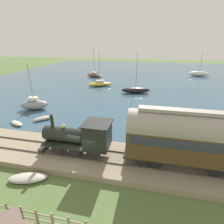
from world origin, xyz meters
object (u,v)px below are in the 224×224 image
(rowboat_far_out, at_px, (44,118))
(passenger_coach, at_px, (188,137))
(sailboat_gray, at_px, (34,104))
(beached_dinghy, at_px, (28,178))
(steam_locomotive, at_px, (82,136))
(sailboat_brown, at_px, (95,75))
(rowboat_near_shore, at_px, (17,123))
(sailboat_black, at_px, (136,90))
(sailboat_yellow, at_px, (100,84))
(sailboat_white, at_px, (199,74))

(rowboat_far_out, bearing_deg, passenger_coach, -156.75)
(sailboat_gray, bearing_deg, beached_dinghy, -165.91)
(steam_locomotive, relative_size, sailboat_brown, 0.79)
(rowboat_far_out, distance_m, rowboat_near_shore, 3.18)
(sailboat_gray, height_order, rowboat_far_out, sailboat_gray)
(sailboat_brown, height_order, sailboat_gray, sailboat_brown)
(sailboat_black, bearing_deg, sailboat_gray, 118.85)
(passenger_coach, bearing_deg, sailboat_yellow, 28.43)
(steam_locomotive, height_order, beached_dinghy, steam_locomotive)
(sailboat_gray, relative_size, rowboat_near_shore, 2.96)
(steam_locomotive, distance_m, beached_dinghy, 4.99)
(sailboat_brown, bearing_deg, sailboat_black, -115.20)
(passenger_coach, xyz_separation_m, sailboat_yellow, (26.49, 14.34, -2.60))
(sailboat_black, bearing_deg, beached_dinghy, 154.89)
(sailboat_yellow, xyz_separation_m, rowboat_near_shore, (-21.94, 4.34, -0.35))
(steam_locomotive, bearing_deg, beached_dinghy, 138.04)
(steam_locomotive, height_order, passenger_coach, passenger_coach)
(sailboat_white, bearing_deg, sailboat_gray, 141.75)
(sailboat_white, distance_m, sailboat_brown, 31.12)
(steam_locomotive, distance_m, sailboat_gray, 15.19)
(sailboat_yellow, xyz_separation_m, rowboat_far_out, (-19.96, 1.86, -0.30))
(sailboat_white, relative_size, rowboat_far_out, 2.79)
(beached_dinghy, bearing_deg, steam_locomotive, -41.96)
(rowboat_near_shore, bearing_deg, beached_dinghy, -112.85)
(passenger_coach, relative_size, sailboat_brown, 1.16)
(sailboat_white, xyz_separation_m, sailboat_yellow, (-18.48, 25.40, -0.21))
(steam_locomotive, relative_size, passenger_coach, 0.68)
(sailboat_gray, xyz_separation_m, beached_dinghy, (-13.10, -8.55, -0.60))
(sailboat_yellow, height_order, rowboat_near_shore, sailboat_yellow)
(sailboat_black, distance_m, beached_dinghy, 26.28)
(passenger_coach, height_order, rowboat_near_shore, passenger_coach)
(beached_dinghy, bearing_deg, rowboat_near_shore, 43.36)
(steam_locomotive, xyz_separation_m, sailboat_gray, (9.72, 11.59, -1.44))
(steam_locomotive, height_order, sailboat_white, sailboat_white)
(rowboat_near_shore, bearing_deg, sailboat_brown, 24.51)
(rowboat_far_out, bearing_deg, steam_locomotive, -173.86)
(steam_locomotive, relative_size, sailboat_black, 0.80)
(sailboat_black, height_order, beached_dinghy, sailboat_black)
(rowboat_far_out, xyz_separation_m, rowboat_near_shore, (-1.98, 2.48, -0.06))
(steam_locomotive, distance_m, rowboat_far_out, 10.55)
(sailboat_yellow, bearing_deg, sailboat_gray, 136.53)
(steam_locomotive, distance_m, passenger_coach, 8.20)
(sailboat_brown, distance_m, rowboat_far_out, 30.86)
(sailboat_white, xyz_separation_m, sailboat_gray, (-35.25, 30.81, 0.06))
(rowboat_far_out, bearing_deg, sailboat_white, -80.15)
(sailboat_black, relative_size, rowboat_far_out, 3.23)
(sailboat_white, bearing_deg, sailboat_black, 146.41)
(sailboat_white, height_order, sailboat_black, sailboat_black)
(passenger_coach, bearing_deg, sailboat_brown, 27.13)
(sailboat_black, distance_m, rowboat_far_out, 18.96)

